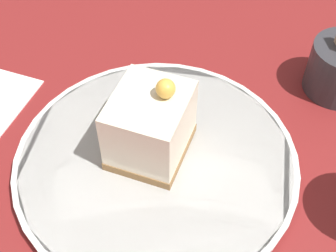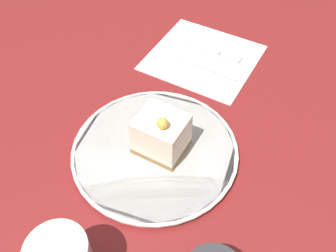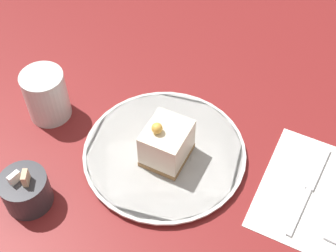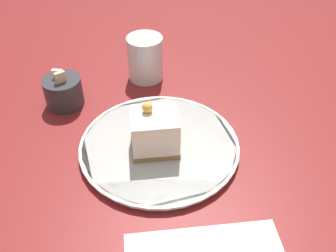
# 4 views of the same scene
# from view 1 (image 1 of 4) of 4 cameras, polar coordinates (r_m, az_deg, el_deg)

# --- Properties ---
(ground_plane) EXTENTS (4.00, 4.00, 0.00)m
(ground_plane) POSITION_cam_1_polar(r_m,az_deg,el_deg) (0.47, -6.39, -5.29)
(ground_plane) COLOR maroon
(plate) EXTENTS (0.28, 0.28, 0.01)m
(plate) POSITION_cam_1_polar(r_m,az_deg,el_deg) (0.47, -1.44, -4.26)
(plate) COLOR silver
(plate) RESTS_ON ground_plane
(cake_slice) EXTENTS (0.08, 0.09, 0.09)m
(cake_slice) POSITION_cam_1_polar(r_m,az_deg,el_deg) (0.44, -2.18, 0.05)
(cake_slice) COLOR olive
(cake_slice) RESTS_ON plate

